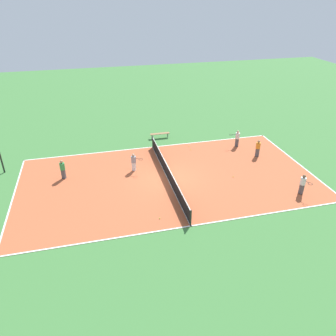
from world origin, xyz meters
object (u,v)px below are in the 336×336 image
at_px(tennis_net, 168,172).
at_px(tennis_ball_midcourt, 191,150).
at_px(player_far_white, 237,138).
at_px(player_center_orange, 258,147).
at_px(tennis_ball_left_sideline, 233,177).
at_px(player_far_green, 63,168).
at_px(tennis_ball_near_net, 160,218).
at_px(bench, 160,134).
at_px(tennis_ball_far_baseline, 189,146).
at_px(player_baseline_gray, 134,161).
at_px(player_near_white, 303,183).

height_order(tennis_net, tennis_ball_midcourt, tennis_net).
bearing_deg(player_far_white, player_center_orange, 116.65).
bearing_deg(tennis_ball_midcourt, tennis_ball_left_sideline, -161.98).
relative_size(player_far_white, player_far_green, 1.01).
height_order(tennis_ball_near_net, tennis_ball_midcourt, same).
xyz_separation_m(bench, tennis_ball_far_baseline, (-2.52, -2.04, -0.33)).
distance_m(player_baseline_gray, tennis_ball_midcourt, 5.82).
bearing_deg(player_near_white, tennis_ball_midcourt, -156.49).
distance_m(bench, tennis_ball_far_baseline, 3.26).
relative_size(tennis_net, player_far_green, 7.54).
xyz_separation_m(bench, player_baseline_gray, (-5.62, 3.26, 0.42)).
height_order(player_baseline_gray, tennis_ball_far_baseline, player_baseline_gray).
xyz_separation_m(tennis_ball_midcourt, tennis_ball_far_baseline, (0.70, -0.06, 0.00)).
bearing_deg(player_far_green, player_far_white, -145.96).
bearing_deg(player_center_orange, tennis_ball_left_sideline, 34.39).
bearing_deg(bench, tennis_ball_near_net, 77.33).
distance_m(tennis_ball_left_sideline, tennis_ball_far_baseline, 6.05).
height_order(bench, player_far_green, player_far_green).
bearing_deg(player_far_white, tennis_ball_midcourt, 2.53).
bearing_deg(tennis_ball_midcourt, player_near_white, -147.92).
xyz_separation_m(tennis_net, tennis_ball_midcourt, (4.19, -3.04, -0.49)).
xyz_separation_m(player_far_green, tennis_ball_left_sideline, (-2.81, -12.06, -0.79)).
distance_m(player_center_orange, tennis_ball_near_net, 11.49).
xyz_separation_m(player_far_green, tennis_ball_far_baseline, (3.03, -10.45, -0.79)).
bearing_deg(tennis_ball_midcourt, bench, 31.66).
relative_size(player_near_white, tennis_ball_midcourt, 21.33).
distance_m(player_far_white, player_center_orange, 2.35).
relative_size(bench, tennis_ball_left_sideline, 26.23).
bearing_deg(tennis_ball_far_baseline, player_far_green, 106.16).
bearing_deg(player_far_white, tennis_ball_far_baseline, -7.18).
relative_size(tennis_net, tennis_ball_near_net, 162.82).
bearing_deg(player_center_orange, tennis_ball_far_baseline, -37.67).
height_order(bench, tennis_ball_midcourt, bench).
bearing_deg(player_center_orange, player_far_white, -74.22).
distance_m(player_far_white, player_near_white, 8.11).
distance_m(tennis_net, player_far_green, 7.59).
height_order(tennis_ball_left_sideline, tennis_ball_far_baseline, same).
bearing_deg(player_near_white, tennis_ball_far_baseline, -158.83).
height_order(tennis_net, bench, tennis_net).
xyz_separation_m(player_far_white, player_near_white, (-8.04, -1.07, -0.02)).
distance_m(tennis_ball_near_net, tennis_ball_midcourt, 9.85).
height_order(bench, tennis_ball_near_net, bench).
bearing_deg(player_near_white, player_center_orange, 173.71).
distance_m(tennis_ball_near_net, tennis_ball_far_baseline, 10.50).
xyz_separation_m(bench, tennis_ball_midcourt, (-3.22, -1.98, -0.33)).
height_order(tennis_ball_near_net, tennis_ball_far_baseline, same).
bearing_deg(tennis_ball_far_baseline, player_near_white, -150.26).
distance_m(player_far_white, tennis_ball_near_net, 12.21).
relative_size(player_far_white, tennis_ball_midcourt, 21.76).
distance_m(player_baseline_gray, player_far_white, 9.61).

